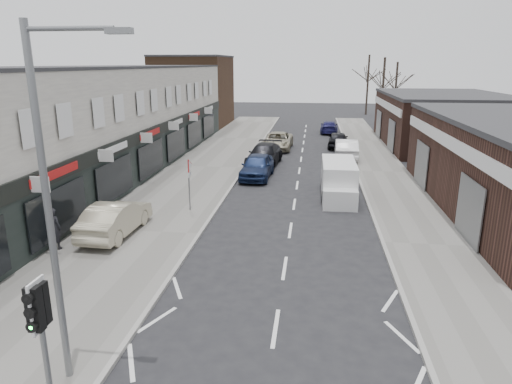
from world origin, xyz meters
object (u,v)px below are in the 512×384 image
(white_van, at_px, (338,181))
(parked_car_left_b, at_px, (264,155))
(traffic_light, at_px, (39,317))
(street_lamp, at_px, (54,194))
(warning_sign, at_px, (189,170))
(parked_car_right_b, at_px, (338,140))
(parked_car_right_a, at_px, (346,149))
(parked_car_left_a, at_px, (257,166))
(parked_car_left_c, at_px, (278,141))
(parked_car_right_c, at_px, (329,127))
(pedestrian, at_px, (54,229))
(sedan_on_pavement, at_px, (116,218))

(white_van, height_order, parked_car_left_b, white_van)
(traffic_light, xyz_separation_m, street_lamp, (-0.13, 1.22, 2.20))
(warning_sign, relative_size, parked_car_right_b, 0.63)
(parked_car_right_a, distance_m, parked_car_right_b, 5.06)
(parked_car_left_a, distance_m, parked_car_left_c, 10.64)
(warning_sign, xyz_separation_m, parked_car_left_c, (2.96, 18.17, -1.47))
(parked_car_left_c, height_order, parked_car_right_c, parked_car_left_c)
(traffic_light, relative_size, parked_car_left_b, 0.59)
(pedestrian, xyz_separation_m, parked_car_right_b, (12.30, 25.21, -0.25))
(parked_car_left_b, xyz_separation_m, parked_car_left_c, (0.46, 6.54, -0.03))
(pedestrian, bearing_deg, parked_car_right_b, -112.40)
(sedan_on_pavement, relative_size, parked_car_right_c, 1.00)
(pedestrian, xyz_separation_m, parked_car_right_c, (11.78, 34.18, -0.32))
(sedan_on_pavement, bearing_deg, parked_car_left_a, -110.88)
(street_lamp, xyz_separation_m, parked_car_left_b, (1.86, 24.43, -3.85))
(street_lamp, distance_m, parked_car_left_b, 24.81)
(pedestrian, xyz_separation_m, parked_car_left_b, (6.54, 17.23, -0.21))
(parked_car_left_b, bearing_deg, parked_car_left_c, 90.93)
(sedan_on_pavement, height_order, parked_car_left_a, sedan_on_pavement)
(pedestrian, bearing_deg, white_van, -137.56)
(parked_car_left_a, height_order, parked_car_right_b, parked_car_left_a)
(parked_car_left_c, height_order, parked_car_right_b, parked_car_left_c)
(sedan_on_pavement, xyz_separation_m, pedestrian, (-1.73, -1.85, 0.12))
(white_van, bearing_deg, parked_car_right_b, 87.12)
(parked_car_left_c, distance_m, parked_car_right_a, 6.74)
(traffic_light, relative_size, sedan_on_pavement, 0.69)
(parked_car_left_a, bearing_deg, white_van, -34.45)
(traffic_light, height_order, parked_car_left_a, traffic_light)
(white_van, relative_size, pedestrian, 3.01)
(parked_car_right_a, bearing_deg, parked_car_left_b, 26.80)
(parked_car_right_b, bearing_deg, parked_car_left_c, 19.10)
(pedestrian, relative_size, parked_car_right_b, 0.40)
(parked_car_right_a, bearing_deg, traffic_light, 75.87)
(parked_car_left_b, relative_size, parked_car_right_a, 1.10)
(traffic_light, height_order, parked_car_left_c, traffic_light)
(white_van, height_order, sedan_on_pavement, white_van)
(white_van, xyz_separation_m, pedestrian, (-11.58, -9.32, 0.03))
(street_lamp, bearing_deg, parked_car_left_c, 85.71)
(parked_car_right_c, bearing_deg, parked_car_left_c, 67.86)
(parked_car_right_a, bearing_deg, parked_car_left_a, 49.87)
(street_lamp, xyz_separation_m, warning_sign, (-0.63, 12.80, -2.42))
(warning_sign, relative_size, pedestrian, 1.58)
(parked_car_left_a, bearing_deg, parked_car_right_b, 66.82)
(parked_car_left_b, bearing_deg, parked_car_right_c, 77.79)
(parked_car_right_b, bearing_deg, white_van, 91.24)
(pedestrian, relative_size, parked_car_left_a, 0.37)
(warning_sign, relative_size, parked_car_left_a, 0.58)
(parked_car_left_c, bearing_deg, traffic_light, -92.47)
(warning_sign, height_order, parked_car_right_c, warning_sign)
(sedan_on_pavement, xyz_separation_m, parked_car_left_a, (4.76, 11.29, -0.07))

